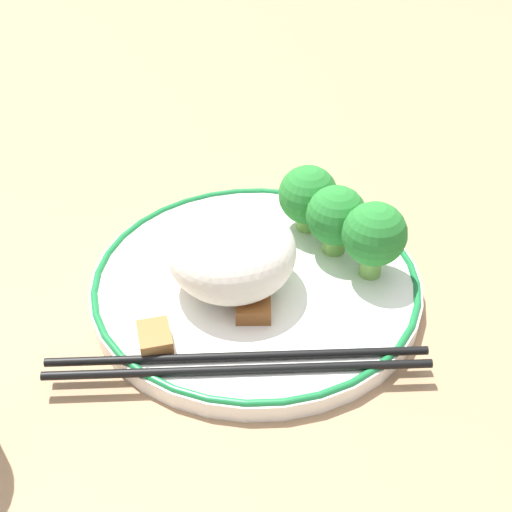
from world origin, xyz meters
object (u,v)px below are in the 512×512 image
Objects in this scene: broccoli_back_left at (374,235)px; chopsticks at (238,363)px; plate at (256,284)px; broccoli_back_center at (336,217)px; broccoli_back_right at (308,196)px.

chopsticks is at bearing 47.14° from broccoli_back_left.
broccoli_back_center is at bearing -147.00° from plate.
broccoli_back_left is 0.04m from broccoli_back_center.
plate is 4.44× the size of broccoli_back_right.
broccoli_back_right is at bearing -105.90° from chopsticks.
broccoli_back_left is 0.13m from chopsticks.
plate is 4.37× the size of broccoli_back_center.
broccoli_back_right is (0.04, -0.05, -0.00)m from broccoli_back_left.
broccoli_back_center is 1.01× the size of broccoli_back_right.
plate is at bearing 7.13° from broccoli_back_left.
broccoli_back_center reaches higher than chopsticks.
broccoli_back_center is (0.02, -0.03, -0.00)m from broccoli_back_left.
broccoli_back_left reaches higher than broccoli_back_right.
plate is at bearing -94.38° from chopsticks.
broccoli_back_left is 0.24× the size of chopsticks.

